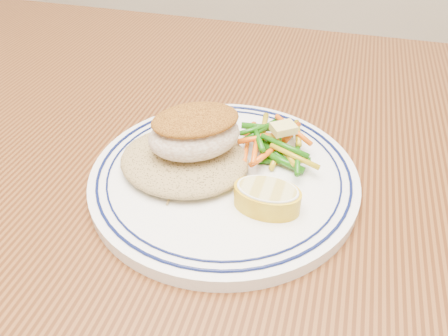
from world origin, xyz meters
TOP-DOWN VIEW (x-y plane):
  - dining_table at (0.00, 0.00)m, footprint 1.50×0.90m
  - plate at (-0.04, -0.03)m, footprint 0.29×0.29m
  - rice_pilaf at (-0.08, -0.03)m, footprint 0.14×0.12m
  - fish_fillet at (-0.07, -0.03)m, footprint 0.12×0.11m
  - vegetable_pile at (0.01, 0.02)m, footprint 0.10×0.11m
  - butter_pat at (0.02, 0.02)m, footprint 0.03×0.03m
  - lemon_wedge at (0.02, -0.07)m, footprint 0.07×0.06m

SIDE VIEW (x-z plane):
  - dining_table at x=0.00m, z-range 0.28..1.03m
  - plate at x=-0.04m, z-range 0.75..0.77m
  - vegetable_pile at x=0.01m, z-range 0.76..0.79m
  - rice_pilaf at x=-0.08m, z-range 0.77..0.79m
  - lemon_wedge at x=0.02m, z-range 0.77..0.79m
  - butter_pat at x=0.02m, z-range 0.79..0.80m
  - fish_fillet at x=-0.07m, z-range 0.79..0.83m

